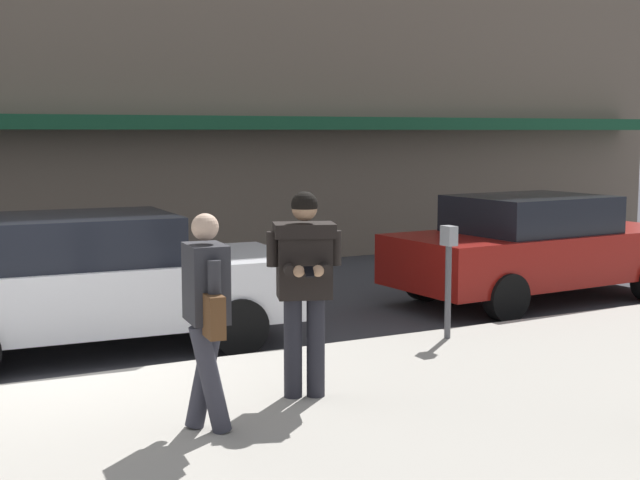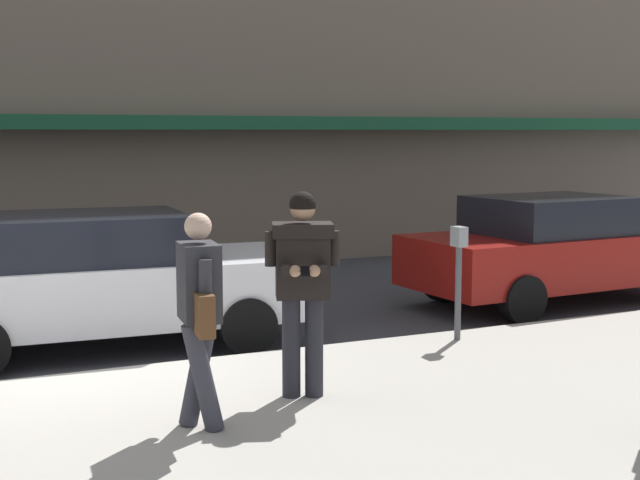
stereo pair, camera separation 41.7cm
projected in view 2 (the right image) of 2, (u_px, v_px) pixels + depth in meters
The scene contains 8 objects.
ground_plane at pixel (44, 384), 8.69m from camera, with size 80.00×80.00×0.00m, color #3D3D42.
sidewalk at pixel (239, 458), 6.52m from camera, with size 32.00×5.30×0.14m, color #A8A399.
curb_paint_line at pixel (144, 371), 9.14m from camera, with size 28.00×0.12×0.01m, color silver.
parked_sedan_mid at pixel (103, 280), 10.03m from camera, with size 4.60×2.13×1.54m.
parked_sedan_far at pixel (557, 249), 12.68m from camera, with size 4.60×2.12×1.54m.
man_texting_on_phone at pixel (303, 271), 7.68m from camera, with size 0.62×0.65×1.81m.
pedestrian_with_bag at pixel (200, 307), 6.85m from camera, with size 0.36×0.72×1.70m.
parking_meter at pixel (459, 266), 9.84m from camera, with size 0.12×0.18×1.27m.
Camera 2 is at (-1.08, -8.80, 2.45)m, focal length 50.00 mm.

